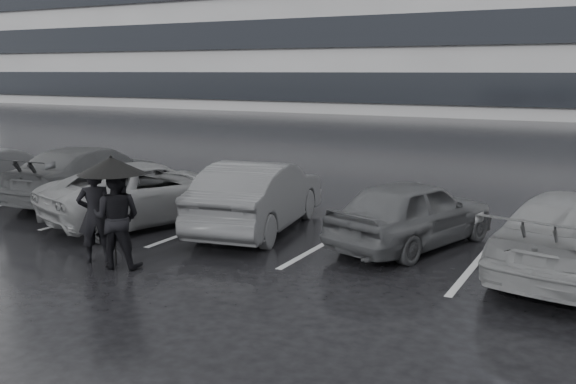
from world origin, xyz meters
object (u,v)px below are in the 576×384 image
Objects in this scene: car_west_a at (258,196)px; pedestrian_right at (117,218)px; car_west_b at (151,192)px; car_west_c at (93,174)px; car_main at (413,213)px; pedestrian_left at (95,215)px.

car_west_a is 3.39m from pedestrian_right.
pedestrian_right is (1.67, -2.86, 0.19)m from car_west_b.
car_west_b is 0.98× the size of car_west_c.
car_main is 2.31× the size of pedestrian_left.
car_west_c is (-2.73, 1.04, 0.05)m from car_west_b.
pedestrian_left reaches higher than car_main.
car_west_c is 2.92× the size of pedestrian_left.
car_west_c is 5.40m from pedestrian_left.
car_west_a is 2.57× the size of pedestrian_right.
car_west_c is at bearing -1.25° from car_west_b.
pedestrian_left is (3.83, -3.80, 0.12)m from car_west_c.
car_main is 5.66m from pedestrian_left.
car_main is at bearing -157.33° from pedestrian_right.
pedestrian_right is at bearing 134.58° from car_west_c.
car_main is 5.63m from car_west_b.
pedestrian_right reaches higher than car_main.
car_main is at bearing -153.49° from car_west_b.
pedestrian_left is at bearing 55.21° from car_main.
car_west_c is (-8.32, 0.35, 0.05)m from car_main.
car_west_b is 2.92m from car_west_c.
pedestrian_left reaches higher than car_west_b.
pedestrian_left is (-1.31, -3.21, 0.10)m from car_west_a.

